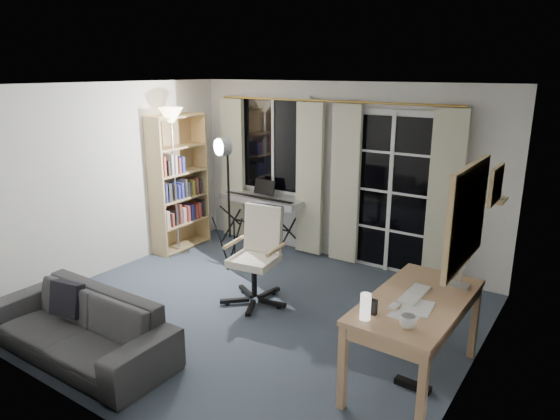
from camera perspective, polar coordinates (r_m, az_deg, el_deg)
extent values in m
cube|color=#384451|center=(5.56, -3.36, -11.62)|extent=(4.50, 4.00, 0.02)
cube|color=white|center=(7.23, -0.61, 7.47)|extent=(1.20, 0.06, 1.40)
cube|color=black|center=(7.20, -0.75, 7.44)|extent=(1.10, 0.02, 1.30)
cube|color=white|center=(7.20, -0.79, 7.43)|extent=(0.04, 0.03, 1.30)
cube|color=white|center=(6.48, 12.60, 1.84)|extent=(1.32, 0.06, 2.11)
cube|color=black|center=(6.57, 10.08, 2.15)|extent=(0.55, 0.02, 1.95)
cube|color=black|center=(6.36, 15.00, 1.40)|extent=(0.55, 0.02, 1.95)
cube|color=white|center=(6.45, 12.47, 1.77)|extent=(0.05, 0.04, 2.05)
cube|color=white|center=(6.58, 12.22, -2.25)|extent=(1.15, 0.03, 0.03)
cube|color=white|center=(6.44, 12.48, 1.98)|extent=(1.15, 0.03, 0.03)
cube|color=white|center=(6.34, 12.75, 6.37)|extent=(1.15, 0.03, 0.03)
cylinder|color=gold|center=(6.62, 5.53, 12.29)|extent=(3.50, 0.03, 0.03)
cube|color=#EAE8BF|center=(7.64, -5.37, 4.66)|extent=(0.40, 0.07, 2.10)
cube|color=#EAE8BF|center=(6.87, 3.39, 3.45)|extent=(0.40, 0.07, 2.10)
cube|color=#EAE8BF|center=(6.62, 7.48, 2.86)|extent=(0.40, 0.07, 2.10)
cube|color=#EAE8BF|center=(6.16, 18.31, 1.22)|extent=(0.40, 0.07, 2.10)
cube|color=tan|center=(7.01, -14.00, 2.34)|extent=(0.31, 0.03, 1.94)
cube|color=tan|center=(7.61, -9.14, 3.65)|extent=(0.31, 0.03, 1.94)
cube|color=tan|center=(7.40, -12.24, 3.15)|extent=(0.03, 0.87, 1.94)
cube|color=tan|center=(7.56, -11.08, -3.96)|extent=(0.31, 0.88, 0.02)
cube|color=tan|center=(7.45, -11.23, -1.36)|extent=(0.31, 0.88, 0.02)
cube|color=tan|center=(7.35, -11.38, 1.40)|extent=(0.31, 0.88, 0.02)
cube|color=tan|center=(7.27, -11.54, 4.22)|extent=(0.31, 0.88, 0.02)
cube|color=tan|center=(7.21, -11.70, 7.09)|extent=(0.31, 0.88, 0.02)
cube|color=tan|center=(7.16, -11.89, 10.40)|extent=(0.31, 0.88, 0.02)
cube|color=silver|center=(7.16, -13.20, -1.03)|extent=(0.22, 0.06, 0.25)
cube|color=#A14A43|center=(7.23, -12.63, -1.04)|extent=(0.22, 0.04, 0.20)
cube|color=#353535|center=(7.28, -12.19, -0.79)|extent=(0.22, 0.04, 0.22)
cube|color=#A14A43|center=(7.32, -11.79, -0.41)|extent=(0.22, 0.04, 0.29)
cube|color=silver|center=(7.38, -11.37, -0.52)|extent=(0.22, 0.05, 0.23)
cube|color=#C94839|center=(7.43, -10.88, -0.33)|extent=(0.22, 0.04, 0.23)
cube|color=#363CA3|center=(7.49, -10.48, -0.18)|extent=(0.22, 0.05, 0.24)
cube|color=#A14A43|center=(7.55, -10.03, -0.08)|extent=(0.22, 0.03, 0.22)
cube|color=#C94839|center=(7.59, -9.67, 0.06)|extent=(0.22, 0.05, 0.23)
cube|color=#353535|center=(7.65, -9.21, 0.30)|extent=(0.22, 0.03, 0.26)
cube|color=#363CA3|center=(7.06, -13.39, 1.91)|extent=(0.22, 0.03, 0.27)
cube|color=#353535|center=(7.11, -12.97, 2.00)|extent=(0.22, 0.06, 0.26)
cube|color=#353535|center=(7.18, -12.41, 2.02)|extent=(0.22, 0.04, 0.22)
cube|color=#363CA3|center=(7.23, -11.99, 2.08)|extent=(0.22, 0.03, 0.21)
cube|color=#363CA3|center=(7.27, -11.60, 2.25)|extent=(0.22, 0.04, 0.23)
cube|color=#353535|center=(7.32, -11.20, 2.52)|extent=(0.22, 0.03, 0.27)
cube|color=#353535|center=(7.37, -10.80, 2.42)|extent=(0.22, 0.05, 0.21)
cube|color=#AFB042|center=(7.43, -10.36, 2.60)|extent=(0.22, 0.04, 0.23)
cube|color=#A14A43|center=(7.48, -9.94, 2.76)|extent=(0.22, 0.03, 0.24)
cube|color=#353535|center=(7.53, -9.59, 2.82)|extent=(0.22, 0.03, 0.23)
cube|color=#C94839|center=(6.98, -13.58, 4.88)|extent=(0.22, 0.04, 0.27)
cube|color=#353535|center=(7.04, -13.12, 4.73)|extent=(0.22, 0.03, 0.21)
cube|color=silver|center=(7.08, -12.75, 5.14)|extent=(0.22, 0.03, 0.29)
cube|color=silver|center=(7.13, -12.34, 5.14)|extent=(0.22, 0.03, 0.27)
cube|color=#A14A43|center=(7.18, -11.91, 5.03)|extent=(0.22, 0.03, 0.22)
cube|color=#363CA3|center=(7.23, -11.52, 5.16)|extent=(0.22, 0.04, 0.22)
cylinder|color=#B2B2B7|center=(7.36, -11.48, -4.64)|extent=(0.37, 0.37, 0.03)
cylinder|color=#B2B2B7|center=(7.09, -11.90, 2.67)|extent=(0.04, 0.04, 1.90)
cone|color=#FFE5B2|center=(6.94, -12.36, 10.56)|extent=(0.39, 0.39, 0.20)
cylinder|color=black|center=(7.60, -5.21, -1.07)|extent=(0.04, 0.63, 0.57)
cylinder|color=black|center=(7.60, -5.21, -1.07)|extent=(0.04, 0.63, 0.57)
cylinder|color=black|center=(7.02, 1.03, -2.45)|extent=(0.04, 0.63, 0.57)
cylinder|color=black|center=(7.02, 1.03, -2.45)|extent=(0.04, 0.63, 0.57)
cylinder|color=black|center=(7.30, -2.22, -1.73)|extent=(1.00, 0.05, 0.02)
cube|color=silver|center=(7.19, -2.25, 1.16)|extent=(1.31, 0.36, 0.09)
cube|color=white|center=(7.12, -2.64, 1.30)|extent=(1.20, 0.17, 0.02)
cube|color=black|center=(7.15, -2.45, 1.44)|extent=(1.16, 0.11, 0.01)
cube|color=black|center=(7.23, -1.78, 2.63)|extent=(0.35, 0.08, 0.22)
cylinder|color=black|center=(6.59, -5.23, -4.03)|extent=(0.12, 0.26, 0.70)
cylinder|color=black|center=(6.78, -5.23, -3.45)|extent=(0.18, 0.22, 0.71)
cylinder|color=black|center=(6.69, -6.73, -3.77)|extent=(0.27, 0.07, 0.71)
cylinder|color=black|center=(6.49, -5.90, 1.99)|extent=(0.04, 0.04, 1.22)
cylinder|color=silver|center=(6.35, -6.47, 7.22)|extent=(0.26, 0.20, 0.23)
cylinder|color=white|center=(6.32, -7.06, 7.16)|extent=(0.20, 0.09, 0.20)
cube|color=black|center=(5.63, -0.89, -10.58)|extent=(0.33, 0.10, 0.04)
cylinder|color=black|center=(5.61, -0.13, -10.93)|extent=(0.06, 0.06, 0.05)
cube|color=black|center=(5.87, -1.31, -9.44)|extent=(0.11, 0.33, 0.04)
cylinder|color=black|center=(5.93, -0.73, -9.38)|extent=(0.06, 0.06, 0.05)
cube|color=black|center=(5.91, -3.88, -9.27)|extent=(0.31, 0.20, 0.04)
cylinder|color=black|center=(5.99, -4.20, -9.15)|extent=(0.06, 0.06, 0.05)
cube|color=black|center=(5.71, -5.22, -10.26)|extent=(0.27, 0.26, 0.04)
cylinder|color=black|center=(5.71, -6.05, -10.50)|extent=(0.06, 0.06, 0.05)
cube|color=black|center=(5.53, -3.39, -11.13)|extent=(0.19, 0.32, 0.04)
cylinder|color=black|center=(5.47, -3.56, -11.71)|extent=(0.06, 0.06, 0.05)
cylinder|color=black|center=(5.62, -2.97, -7.91)|extent=(0.07, 0.07, 0.41)
cube|color=white|center=(5.54, -3.01, -5.78)|extent=(0.53, 0.53, 0.08)
cube|color=white|center=(5.62, -1.94, -2.10)|extent=(0.46, 0.19, 0.54)
cube|color=black|center=(5.65, -1.74, -1.79)|extent=(0.44, 0.16, 0.49)
cylinder|color=tan|center=(5.62, -5.31, -3.70)|extent=(0.10, 0.41, 0.05)
cylinder|color=tan|center=(5.38, -0.43, -4.55)|extent=(0.10, 0.41, 0.05)
cube|color=tan|center=(4.26, 15.43, -10.01)|extent=(0.74, 1.42, 0.04)
cube|color=tan|center=(4.29, 15.36, -10.86)|extent=(0.70, 1.38, 0.10)
cube|color=tan|center=(4.01, 7.15, -17.40)|extent=(0.06, 0.06, 0.71)
cube|color=tan|center=(3.82, 15.90, -19.89)|extent=(0.06, 0.06, 0.71)
cube|color=tan|center=(5.08, 14.46, -10.29)|extent=(0.06, 0.06, 0.71)
cube|color=tan|center=(4.92, 21.34, -11.78)|extent=(0.06, 0.06, 0.71)
cube|color=silver|center=(4.60, 19.69, -8.04)|extent=(0.18, 0.12, 0.02)
cube|color=silver|center=(4.55, 19.84, -6.50)|extent=(0.04, 0.03, 0.22)
cube|color=silver|center=(4.49, 20.03, -4.60)|extent=(0.05, 0.54, 0.34)
cube|color=black|center=(4.50, 19.79, -4.56)|extent=(0.02, 0.50, 0.30)
cube|color=white|center=(4.30, 15.09, -9.28)|extent=(0.15, 0.43, 0.02)
cube|color=white|center=(4.06, 12.88, -10.66)|extent=(0.06, 0.10, 0.02)
cube|color=white|center=(4.11, 15.40, -10.67)|extent=(0.25, 0.32, 0.01)
cube|color=white|center=(3.95, 13.93, -11.71)|extent=(0.23, 0.17, 0.00)
cube|color=black|center=(3.90, 10.64, -10.85)|extent=(0.05, 0.04, 0.12)
cylinder|color=white|center=(3.81, 9.74, -10.82)|extent=(0.08, 0.08, 0.20)
cube|color=black|center=(4.51, 14.93, -18.78)|extent=(0.30, 0.09, 0.05)
imported|color=silver|center=(3.77, 14.42, -12.10)|extent=(0.13, 0.10, 0.12)
cube|color=tan|center=(3.77, 20.60, -0.57)|extent=(0.04, 0.94, 0.74)
cube|color=white|center=(3.77, 20.31, -0.52)|extent=(0.01, 0.84, 0.64)
cube|color=tan|center=(4.62, 23.46, 2.64)|extent=(0.03, 0.42, 0.32)
cube|color=#4F9F52|center=(4.62, 23.28, 2.67)|extent=(0.00, 0.36, 0.26)
cube|color=tan|center=(5.16, 23.50, 1.06)|extent=(0.16, 0.30, 0.02)
cone|color=white|center=(5.14, 23.61, 2.03)|extent=(0.12, 0.12, 0.15)
imported|color=#2B2B2D|center=(4.98, -22.17, -11.28)|extent=(1.95, 0.58, 0.76)
cube|color=black|center=(5.21, -23.17, -9.33)|extent=(0.35, 0.23, 0.34)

